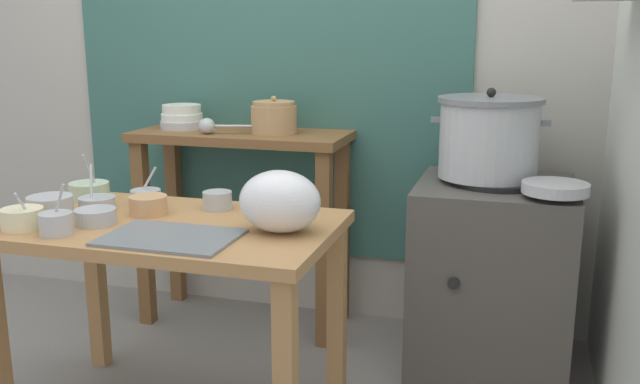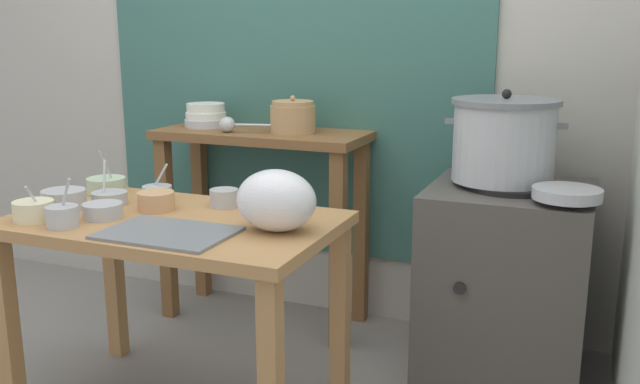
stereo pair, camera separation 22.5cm
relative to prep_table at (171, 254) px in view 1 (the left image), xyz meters
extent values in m
cube|color=#B2ADA3|center=(0.19, 1.13, 0.69)|extent=(4.40, 0.10, 2.60)
cube|color=#38665B|center=(-0.06, 1.07, 0.74)|extent=(1.90, 0.02, 2.10)
cube|color=#B27F4C|center=(0.00, 0.00, 0.09)|extent=(1.10, 0.66, 0.04)
cube|color=#B27F4C|center=(-0.50, 0.28, -0.27)|extent=(0.06, 0.06, 0.68)
cube|color=#B27F4C|center=(0.50, 0.28, -0.27)|extent=(0.06, 0.06, 0.68)
cube|color=brown|center=(-0.10, 0.86, 0.27)|extent=(0.96, 0.40, 0.04)
cube|color=brown|center=(-0.53, 0.71, -0.18)|extent=(0.06, 0.06, 0.86)
cube|color=brown|center=(0.33, 0.71, -0.18)|extent=(0.06, 0.06, 0.86)
cube|color=brown|center=(-0.53, 1.01, -0.18)|extent=(0.06, 0.06, 0.86)
cube|color=brown|center=(0.33, 1.01, -0.18)|extent=(0.06, 0.06, 0.86)
cube|color=#4C4742|center=(1.02, 0.73, -0.23)|extent=(0.60, 0.60, 0.76)
cylinder|color=black|center=(1.02, 0.73, 0.16)|extent=(0.36, 0.36, 0.02)
cylinder|color=black|center=(0.90, 0.42, -0.16)|extent=(0.04, 0.02, 0.04)
cylinder|color=#B7BABF|center=(0.98, 0.75, 0.32)|extent=(0.38, 0.38, 0.29)
cylinder|color=slate|center=(0.98, 0.75, 0.47)|extent=(0.40, 0.40, 0.02)
sphere|color=black|center=(0.98, 0.75, 0.50)|extent=(0.04, 0.04, 0.04)
cube|color=slate|center=(0.77, 0.75, 0.39)|extent=(0.04, 0.02, 0.02)
cube|color=slate|center=(1.19, 0.75, 0.39)|extent=(0.04, 0.02, 0.02)
cylinder|color=tan|center=(0.06, 0.86, 0.35)|extent=(0.20, 0.20, 0.12)
cylinder|color=tan|center=(0.06, 0.86, 0.42)|extent=(0.18, 0.18, 0.02)
sphere|color=tan|center=(0.06, 0.86, 0.44)|extent=(0.02, 0.02, 0.02)
cylinder|color=#B7BABF|center=(-0.40, 0.88, 0.31)|extent=(0.20, 0.20, 0.04)
cylinder|color=silver|center=(-0.40, 0.88, 0.34)|extent=(0.19, 0.19, 0.03)
cylinder|color=silver|center=(-0.40, 0.88, 0.38)|extent=(0.18, 0.18, 0.04)
sphere|color=#B7BABF|center=(-0.22, 0.75, 0.33)|extent=(0.07, 0.07, 0.07)
cylinder|color=#B7BABF|center=(-0.09, 0.79, 0.33)|extent=(0.19, 0.06, 0.01)
cube|color=slate|center=(0.10, -0.17, 0.12)|extent=(0.40, 0.28, 0.01)
ellipsoid|color=white|center=(0.39, 0.00, 0.21)|extent=(0.26, 0.21, 0.20)
cylinder|color=#B7BABF|center=(1.23, 0.53, 0.19)|extent=(0.23, 0.23, 0.04)
cylinder|color=tan|center=(-0.12, 0.07, 0.14)|extent=(0.13, 0.13, 0.06)
cylinder|color=#337238|center=(-0.12, 0.07, 0.17)|extent=(0.11, 0.11, 0.01)
cylinder|color=#B7BABF|center=(-0.43, -0.04, 0.14)|extent=(0.15, 0.15, 0.07)
cylinder|color=#BFB28C|center=(-0.43, -0.04, 0.17)|extent=(0.13, 0.13, 0.01)
cylinder|color=#B7BABF|center=(-0.27, -0.23, 0.15)|extent=(0.10, 0.10, 0.07)
cylinder|color=beige|center=(-0.27, -0.23, 0.17)|extent=(0.09, 0.09, 0.01)
cylinder|color=#B7BABF|center=(-0.27, -0.21, 0.19)|extent=(0.07, 0.01, 0.16)
cylinder|color=#B7BABF|center=(-0.20, 0.19, 0.14)|extent=(0.11, 0.11, 0.06)
cylinder|color=#337238|center=(-0.20, 0.19, 0.16)|extent=(0.09, 0.09, 0.01)
cylinder|color=#B7BABF|center=(-0.20, 0.20, 0.18)|extent=(0.08, 0.04, 0.14)
cylinder|color=#B7BABF|center=(0.08, 0.21, 0.14)|extent=(0.10, 0.10, 0.06)
cylinder|color=beige|center=(0.08, 0.21, 0.17)|extent=(0.09, 0.09, 0.01)
cylinder|color=#B7D1AD|center=(-0.45, 0.21, 0.14)|extent=(0.15, 0.15, 0.06)
cylinder|color=beige|center=(-0.45, 0.21, 0.17)|extent=(0.13, 0.13, 0.01)
cylinder|color=#B7BABF|center=(-0.43, 0.21, 0.20)|extent=(0.03, 0.08, 0.17)
cylinder|color=#B7BABF|center=(-0.32, 0.07, 0.13)|extent=(0.13, 0.13, 0.05)
cylinder|color=brown|center=(-0.32, 0.07, 0.15)|extent=(0.11, 0.11, 0.01)
cylinder|color=#B7BABF|center=(-0.34, 0.07, 0.19)|extent=(0.05, 0.08, 0.16)
cylinder|color=beige|center=(-0.41, -0.20, 0.14)|extent=(0.13, 0.13, 0.07)
cylinder|color=#337238|center=(-0.41, -0.20, 0.17)|extent=(0.11, 0.11, 0.01)
cylinder|color=#B7BABF|center=(-0.39, -0.20, 0.18)|extent=(0.01, 0.08, 0.13)
cylinder|color=#B7BABF|center=(-0.22, -0.09, 0.14)|extent=(0.13, 0.13, 0.05)
cylinder|color=maroon|center=(-0.22, -0.09, 0.16)|extent=(0.11, 0.11, 0.01)
camera|label=1|loc=(1.10, -1.96, 0.72)|focal=38.55mm
camera|label=2|loc=(1.31, -1.88, 0.72)|focal=38.55mm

